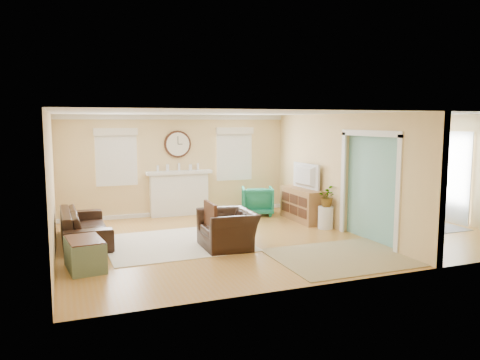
{
  "coord_description": "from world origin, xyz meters",
  "views": [
    {
      "loc": [
        -4.32,
        -8.87,
        2.44
      ],
      "look_at": [
        -0.8,
        0.3,
        1.2
      ],
      "focal_mm": 35.0,
      "sensor_mm": 36.0,
      "label": 1
    }
  ],
  "objects_px": {
    "green_chair": "(257,201)",
    "eames_chair": "(228,229)",
    "sofa": "(85,226)",
    "credenza": "(303,204)",
    "dining_table": "(390,209)"
  },
  "relations": [
    {
      "from": "green_chair",
      "to": "eames_chair",
      "type": "bearing_deg",
      "value": 75.58
    },
    {
      "from": "sofa",
      "to": "green_chair",
      "type": "xyz_separation_m",
      "value": [
        4.37,
        1.3,
        0.04
      ]
    },
    {
      "from": "sofa",
      "to": "credenza",
      "type": "distance_m",
      "value": 5.13
    },
    {
      "from": "sofa",
      "to": "green_chair",
      "type": "bearing_deg",
      "value": -74.84
    },
    {
      "from": "green_chair",
      "to": "dining_table",
      "type": "height_order",
      "value": "green_chair"
    },
    {
      "from": "green_chair",
      "to": "dining_table",
      "type": "distance_m",
      "value": 3.33
    },
    {
      "from": "eames_chair",
      "to": "green_chair",
      "type": "bearing_deg",
      "value": 147.53
    },
    {
      "from": "green_chair",
      "to": "credenza",
      "type": "bearing_deg",
      "value": 143.94
    },
    {
      "from": "sofa",
      "to": "credenza",
      "type": "bearing_deg",
      "value": -88.85
    },
    {
      "from": "eames_chair",
      "to": "credenza",
      "type": "xyz_separation_m",
      "value": [
        2.56,
        1.69,
        0.04
      ]
    },
    {
      "from": "sofa",
      "to": "dining_table",
      "type": "height_order",
      "value": "sofa"
    },
    {
      "from": "eames_chair",
      "to": "green_chair",
      "type": "height_order",
      "value": "green_chair"
    },
    {
      "from": "sofa",
      "to": "green_chair",
      "type": "height_order",
      "value": "green_chair"
    },
    {
      "from": "sofa",
      "to": "eames_chair",
      "type": "distance_m",
      "value": 2.95
    },
    {
      "from": "sofa",
      "to": "dining_table",
      "type": "distance_m",
      "value": 7.07
    }
  ]
}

